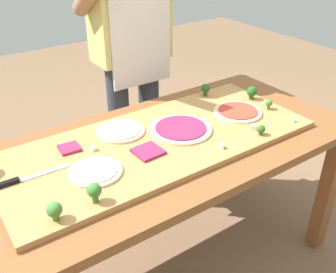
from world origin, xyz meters
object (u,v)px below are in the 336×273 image
object	(u,v)px
prep_table	(156,165)
pizza_whole_beet_magenta	(181,129)
pizza_whole_tomato_red	(238,112)
cook_center	(132,41)
chefs_knife	(17,181)
cheese_crumble_a	(294,120)
pizza_slice_far_left	(69,148)
cheese_crumble_d	(222,146)
pizza_whole_cheese_artichoke	(121,131)
broccoli_floret_center_right	(94,191)
broccoli_floret_front_left	(269,103)
pizza_slice_near_right	(148,151)
cheese_crumble_b	(94,148)
broccoli_floret_front_right	(206,89)
broccoli_floret_back_mid	(261,129)
broccoli_floret_front_mid	(252,92)
broccoli_floret_center_left	(54,210)
cheese_crumble_c	(254,127)
pizza_whole_white_garlic	(95,171)

from	to	relation	value
prep_table	pizza_whole_beet_magenta	world-z (taller)	pizza_whole_beet_magenta
pizza_whole_tomato_red	cook_center	xyz separation A→B (m)	(-0.20, 0.61, 0.22)
cook_center	chefs_knife	bearing A→B (deg)	-144.44
pizza_whole_beet_magenta	pizza_whole_tomato_red	bearing A→B (deg)	-3.50
prep_table	cheese_crumble_a	xyz separation A→B (m)	(0.60, -0.21, 0.13)
pizza_whole_beet_magenta	pizza_slice_far_left	bearing A→B (deg)	164.64
cheese_crumble_d	cheese_crumble_a	bearing A→B (deg)	-2.24
chefs_knife	pizza_slice_far_left	world-z (taller)	chefs_knife
pizza_whole_cheese_artichoke	pizza_slice_far_left	distance (m)	0.23
prep_table	broccoli_floret_center_right	size ratio (longest dim) A/B	24.63
pizza_whole_beet_magenta	broccoli_floret_front_left	distance (m)	0.47
pizza_slice_near_right	cook_center	distance (m)	0.77
cheese_crumble_a	cook_center	bearing A→B (deg)	112.80
cheese_crumble_a	cheese_crumble_b	world-z (taller)	cheese_crumble_b
broccoli_floret_front_right	broccoli_floret_center_right	distance (m)	0.93
broccoli_floret_back_mid	broccoli_floret_front_mid	size ratio (longest dim) A/B	0.68
pizza_slice_far_left	broccoli_floret_front_right	bearing A→B (deg)	7.13
prep_table	broccoli_floret_front_right	distance (m)	0.53
cheese_crumble_a	cook_center	world-z (taller)	cook_center
pizza_whole_tomato_red	broccoli_floret_center_left	size ratio (longest dim) A/B	3.47
broccoli_floret_front_right	broccoli_floret_front_left	bearing A→B (deg)	-63.64
pizza_whole_beet_magenta	pizza_slice_far_left	xyz separation A→B (m)	(-0.45, 0.12, -0.00)
broccoli_floret_front_mid	pizza_slice_near_right	bearing A→B (deg)	-169.50
broccoli_floret_front_mid	cheese_crumble_a	xyz separation A→B (m)	(-0.02, -0.28, -0.03)
broccoli_floret_center_right	cheese_crumble_b	bearing A→B (deg)	65.88
chefs_knife	cheese_crumble_c	bearing A→B (deg)	-11.83
broccoli_floret_center_left	broccoli_floret_front_mid	world-z (taller)	broccoli_floret_front_mid
pizza_whole_beet_magenta	cook_center	world-z (taller)	cook_center
chefs_knife	broccoli_floret_center_left	size ratio (longest dim) A/B	4.52
broccoli_floret_front_right	cheese_crumble_b	distance (m)	0.71
cook_center	broccoli_floret_front_mid	bearing A→B (deg)	-56.11
pizza_whole_white_garlic	cheese_crumble_c	world-z (taller)	cheese_crumble_c
pizza_whole_cheese_artichoke	broccoli_floret_center_right	size ratio (longest dim) A/B	2.86
pizza_whole_cheese_artichoke	pizza_slice_near_right	xyz separation A→B (m)	(0.01, -0.20, -0.00)
pizza_whole_white_garlic	cheese_crumble_b	bearing A→B (deg)	67.14
pizza_whole_beet_magenta	cheese_crumble_c	distance (m)	0.31
pizza_whole_cheese_artichoke	pizza_slice_near_right	world-z (taller)	pizza_whole_cheese_artichoke
broccoli_floret_back_mid	pizza_whole_cheese_artichoke	bearing A→B (deg)	143.27
pizza_slice_far_left	cheese_crumble_b	xyz separation A→B (m)	(0.08, -0.06, 0.00)
pizza_slice_near_right	cheese_crumble_d	world-z (taller)	cheese_crumble_d
cook_center	prep_table	bearing A→B (deg)	-112.59
pizza_slice_far_left	broccoli_floret_back_mid	bearing A→B (deg)	-26.13
pizza_slice_near_right	cheese_crumble_d	bearing A→B (deg)	-27.96
cheese_crumble_b	broccoli_floret_center_right	bearing A→B (deg)	-114.12
pizza_whole_white_garlic	broccoli_floret_back_mid	xyz separation A→B (m)	(0.69, -0.14, 0.02)
pizza_whole_tomato_red	broccoli_floret_front_mid	bearing A→B (deg)	24.77
chefs_knife	cheese_crumble_a	xyz separation A→B (m)	(1.14, -0.25, 0.00)
pizza_whole_tomato_red	broccoli_floret_center_right	world-z (taller)	broccoli_floret_center_right
prep_table	broccoli_floret_back_mid	world-z (taller)	broccoli_floret_back_mid
cook_center	broccoli_floret_front_right	bearing A→B (deg)	-61.68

